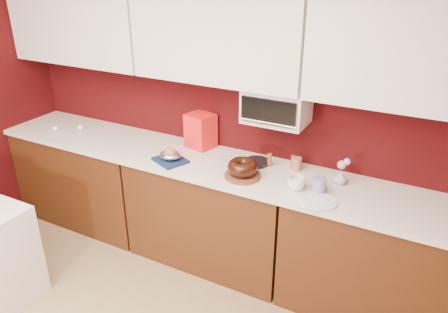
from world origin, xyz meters
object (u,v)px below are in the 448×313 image
at_px(bundt_cake, 243,167).
at_px(foil_ham_nest, 170,155).
at_px(pandoro_box, 201,131).
at_px(toaster_oven, 277,105).
at_px(flower_vase, 340,177).
at_px(coffee_mug, 296,182).
at_px(blue_jar, 319,185).

bearing_deg(bundt_cake, foil_ham_nest, -177.80).
bearing_deg(pandoro_box, toaster_oven, 9.50).
relative_size(bundt_cake, flower_vase, 2.05).
bearing_deg(toaster_oven, coffee_mug, -45.82).
distance_m(toaster_oven, bundt_cake, 0.50).
height_order(foil_ham_nest, pandoro_box, pandoro_box).
distance_m(toaster_oven, blue_jar, 0.65).
bearing_deg(pandoro_box, flower_vase, 8.32).
height_order(toaster_oven, coffee_mug, toaster_oven).
relative_size(blue_jar, flower_vase, 1.03).
xyz_separation_m(bundt_cake, blue_jar, (0.55, 0.04, -0.03)).
height_order(foil_ham_nest, coffee_mug, coffee_mug).
bearing_deg(bundt_cake, blue_jar, 3.70).
height_order(toaster_oven, blue_jar, toaster_oven).
height_order(bundt_cake, flower_vase, bundt_cake).
height_order(blue_jar, flower_vase, blue_jar).
distance_m(coffee_mug, flower_vase, 0.33).
relative_size(toaster_oven, foil_ham_nest, 2.63).
height_order(coffee_mug, blue_jar, coffee_mug).
distance_m(bundt_cake, pandoro_box, 0.64).
bearing_deg(toaster_oven, blue_jar, -30.52).
height_order(toaster_oven, flower_vase, toaster_oven).
bearing_deg(blue_jar, foil_ham_nest, -177.09).
relative_size(foil_ham_nest, pandoro_box, 0.60).
bearing_deg(pandoro_box, bundt_cake, -17.97).
bearing_deg(blue_jar, toaster_oven, 149.48).
height_order(bundt_cake, pandoro_box, pandoro_box).
bearing_deg(blue_jar, bundt_cake, -176.30).
relative_size(toaster_oven, blue_jar, 4.09).
xyz_separation_m(bundt_cake, flower_vase, (0.64, 0.22, -0.03)).
bearing_deg(bundt_cake, coffee_mug, 0.38).
bearing_deg(pandoro_box, foil_ham_nest, -86.29).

